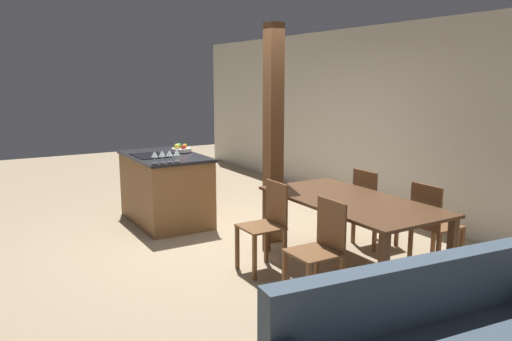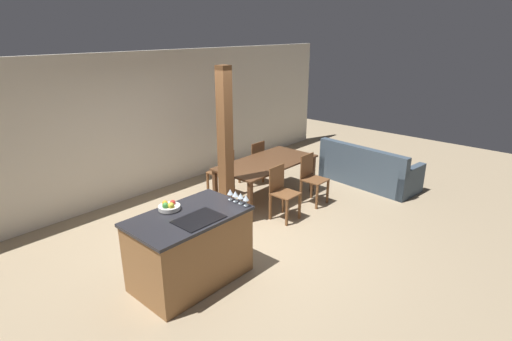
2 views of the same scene
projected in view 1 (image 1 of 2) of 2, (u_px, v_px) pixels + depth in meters
ground_plane at (217, 241)px, 6.07m from camera, size 16.00×16.00×0.00m
wall_back at (387, 120)px, 7.20m from camera, size 11.20×0.08×2.70m
kitchen_island at (165, 188)px, 6.81m from camera, size 1.46×0.89×0.94m
fruit_bowl at (181, 149)px, 6.91m from camera, size 0.27×0.27×0.11m
wine_glass_near at (154, 154)px, 5.97m from camera, size 0.08×0.08×0.15m
wine_glass_middle at (162, 154)px, 6.02m from camera, size 0.08×0.08×0.15m
wine_glass_far at (169, 153)px, 6.07m from camera, size 0.08×0.08×0.15m
wine_glass_end at (177, 153)px, 6.11m from camera, size 0.08×0.08×0.15m
dining_table at (350, 208)px, 5.04m from camera, size 1.95×0.98×0.75m
dining_chair_near_left at (267, 224)px, 5.09m from camera, size 0.40×0.40×0.91m
dining_chair_near_right at (320, 249)px, 4.34m from camera, size 0.40×0.40×0.91m
dining_chair_far_left at (371, 206)px, 5.81m from camera, size 0.40×0.40×0.91m
dining_chair_far_right at (432, 224)px, 5.07m from camera, size 0.40×0.40×0.91m
timber_post at (273, 136)px, 5.86m from camera, size 0.18×0.18×2.57m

